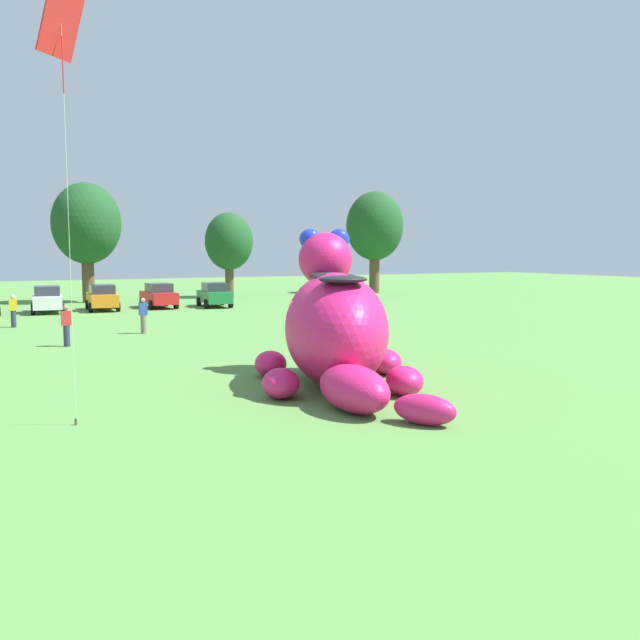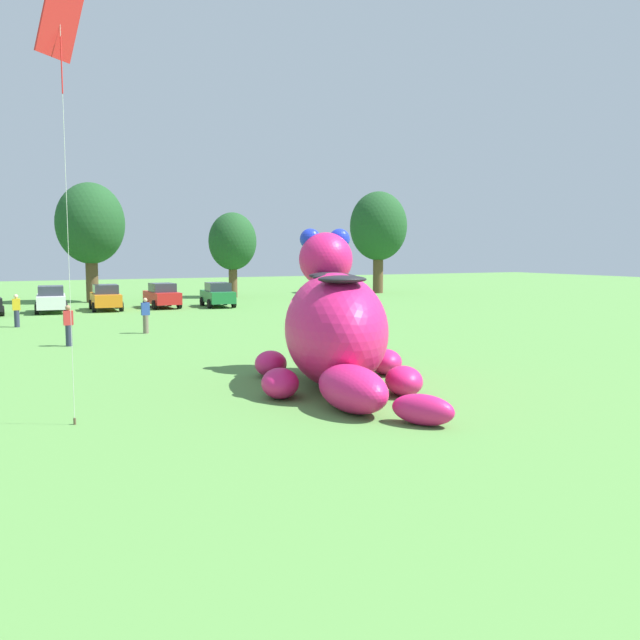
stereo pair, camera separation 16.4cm
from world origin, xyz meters
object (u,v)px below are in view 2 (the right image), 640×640
(giant_inflatable_creature, at_px, (336,328))
(tethered_flying_kite, at_px, (60,30))
(car_orange, at_px, (106,297))
(spectator_mid_field, at_px, (68,326))
(car_red, at_px, (162,295))
(spectator_near_inflatable, at_px, (146,316))
(spectator_by_cars, at_px, (16,311))
(car_green, at_px, (218,295))
(car_white, at_px, (51,299))

(giant_inflatable_creature, distance_m, tethered_flying_kite, 10.32)
(car_orange, bearing_deg, spectator_mid_field, -103.94)
(car_red, distance_m, spectator_near_inflatable, 15.00)
(giant_inflatable_creature, xyz_separation_m, spectator_by_cars, (-7.62, 21.01, -0.86))
(car_red, bearing_deg, tethered_flying_kite, -106.97)
(car_orange, distance_m, car_red, 3.85)
(spectator_by_cars, bearing_deg, car_green, 30.43)
(spectator_mid_field, relative_size, tethered_flying_kite, 0.18)
(car_red, xyz_separation_m, spectator_near_inflatable, (-4.25, -14.39, -0.01))
(car_green, bearing_deg, spectator_mid_field, -125.46)
(car_green, height_order, tethered_flying_kite, tethered_flying_kite)
(spectator_near_inflatable, bearing_deg, spectator_mid_field, -141.51)
(car_white, relative_size, spectator_by_cars, 2.48)
(tethered_flying_kite, bearing_deg, spectator_near_inflatable, 72.60)
(spectator_mid_field, distance_m, tethered_flying_kite, 15.85)
(car_white, height_order, car_green, same)
(spectator_by_cars, height_order, tethered_flying_kite, tethered_flying_kite)
(car_green, xyz_separation_m, spectator_by_cars, (-13.39, -7.87, -0.01))
(car_orange, relative_size, car_red, 1.02)
(spectator_near_inflatable, bearing_deg, car_white, 102.18)
(car_orange, height_order, car_green, same)
(car_green, relative_size, tethered_flying_kite, 0.44)
(spectator_near_inflatable, height_order, spectator_mid_field, same)
(spectator_mid_field, xyz_separation_m, spectator_by_cars, (-1.57, 8.73, 0.00))
(car_orange, distance_m, spectator_by_cars, 10.20)
(spectator_mid_field, bearing_deg, spectator_near_inflatable, 38.49)
(car_red, distance_m, spectator_by_cars, 12.99)
(car_red, height_order, car_green, same)
(car_orange, bearing_deg, giant_inflatable_creature, -86.48)
(car_orange, height_order, spectator_near_inflatable, car_orange)
(car_white, xyz_separation_m, car_green, (10.99, -0.31, 0.00))
(giant_inflatable_creature, bearing_deg, spectator_near_inflatable, 98.26)
(car_red, bearing_deg, car_white, -175.88)
(car_white, bearing_deg, spectator_near_inflatable, -77.82)
(giant_inflatable_creature, distance_m, car_green, 29.47)
(car_red, bearing_deg, spectator_near_inflatable, -106.47)
(car_red, xyz_separation_m, car_green, (3.74, -0.83, 0.00))
(car_red, height_order, spectator_by_cars, car_red)
(car_orange, distance_m, car_green, 7.59)
(giant_inflatable_creature, relative_size, car_orange, 2.23)
(car_green, bearing_deg, spectator_near_inflatable, -120.53)
(car_orange, height_order, tethered_flying_kite, tethered_flying_kite)
(spectator_near_inflatable, distance_m, spectator_by_cars, 7.84)
(car_orange, bearing_deg, tethered_flying_kite, -100.42)
(giant_inflatable_creature, distance_m, spectator_mid_field, 13.72)
(car_green, bearing_deg, car_red, 167.49)
(car_red, relative_size, spectator_near_inflatable, 2.42)
(spectator_near_inflatable, bearing_deg, car_red, 73.53)
(spectator_near_inflatable, height_order, spectator_by_cars, same)
(tethered_flying_kite, bearing_deg, car_green, 66.39)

